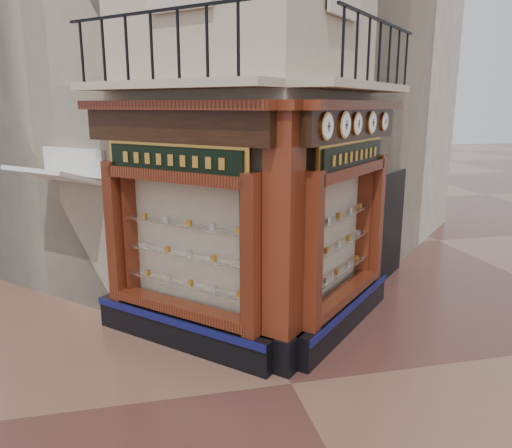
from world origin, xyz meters
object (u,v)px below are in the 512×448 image
object	(u,v)px
clock_a	(327,126)
awning	(67,315)
corner_pilaster	(283,244)
clock_b	(345,125)
signboard_left	(174,160)
signboard_right	(352,156)
clock_c	(357,124)
clock_d	(371,123)
clock_e	(384,122)

from	to	relation	value
clock_a	awning	size ratio (longest dim) A/B	0.24
corner_pilaster	clock_b	size ratio (longest dim) A/B	9.71
clock_a	clock_b	xyz separation A→B (m)	(0.46, 0.46, 0.00)
signboard_left	signboard_right	bearing A→B (deg)	-135.00
signboard_left	signboard_right	size ratio (longest dim) A/B	1.04
clock_c	awning	size ratio (longest dim) A/B	0.22
clock_a	clock_b	size ratio (longest dim) A/B	0.96
corner_pilaster	clock_c	xyz separation A→B (m)	(1.43, 0.82, 1.67)
clock_b	awning	distance (m)	6.26
clock_a	clock_b	world-z (taller)	clock_b
clock_b	awning	size ratio (longest dim) A/B	0.25
corner_pilaster	awning	distance (m)	4.87
clock_b	clock_c	world-z (taller)	clock_b
corner_pilaster	signboard_right	size ratio (longest dim) A/B	2.07
awning	clock_d	bearing A→B (deg)	-150.29
clock_a	corner_pilaster	bearing A→B (deg)	135.18
clock_a	signboard_right	xyz separation A→B (m)	(0.86, 1.01, -0.52)
clock_a	signboard_right	size ratio (longest dim) A/B	0.21
clock_c	clock_d	world-z (taller)	clock_d
clock_d	signboard_left	size ratio (longest dim) A/B	0.19
corner_pilaster	awning	size ratio (longest dim) A/B	2.44
corner_pilaster	clock_d	bearing A→B (deg)	-10.64
clock_e	signboard_left	bearing A→B (deg)	146.29
clock_a	clock_e	world-z (taller)	clock_a
clock_a	clock_d	bearing A→B (deg)	-0.00
clock_e	clock_d	bearing A→B (deg)	-180.00
corner_pilaster	signboard_left	xyz separation A→B (m)	(-1.46, 1.01, 1.15)
corner_pilaster	clock_d	size ratio (longest dim) A/B	10.32
corner_pilaster	clock_c	distance (m)	2.35
corner_pilaster	signboard_left	distance (m)	2.12
clock_a	signboard_left	bearing A→B (deg)	108.92
clock_b	signboard_right	xyz separation A→B (m)	(0.39, 0.55, -0.52)
clock_b	signboard_right	distance (m)	0.85
clock_a	clock_d	world-z (taller)	clock_a
clock_c	signboard_right	xyz separation A→B (m)	(0.03, 0.19, -0.52)
corner_pilaster	clock_a	world-z (taller)	corner_pilaster
signboard_right	clock_e	bearing A→B (deg)	-5.28
clock_a	awning	world-z (taller)	clock_a
clock_b	signboard_left	distance (m)	2.64
clock_a	clock_c	bearing A→B (deg)	-0.00
clock_b	clock_c	xyz separation A→B (m)	(0.36, 0.36, -0.00)
clock_b	clock_d	bearing A→B (deg)	-0.00
clock_d	awning	size ratio (longest dim) A/B	0.24
signboard_left	clock_a	bearing A→B (deg)	-161.08
clock_a	clock_c	distance (m)	1.16
signboard_left	clock_b	bearing A→B (deg)	-147.29
awning	signboard_right	xyz separation A→B (m)	(4.95, -1.77, 3.10)
clock_c	awning	bearing A→B (deg)	113.30
clock_b	clock_e	bearing A→B (deg)	-0.00
clock_d	awning	distance (m)	6.66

